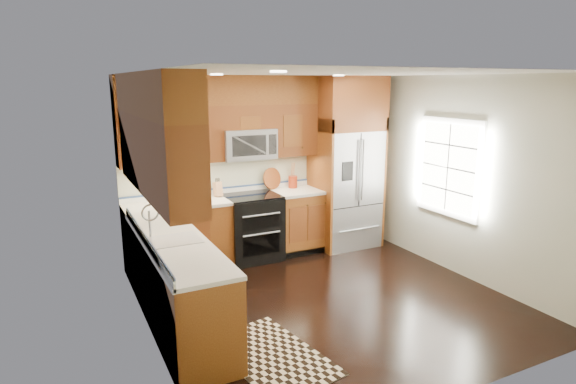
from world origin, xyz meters
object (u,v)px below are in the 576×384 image
refrigerator (346,163)px  utensil_crock (293,179)px  knife_block (218,189)px  range (252,227)px  rug (272,355)px

refrigerator → utensil_crock: bearing=162.6°
refrigerator → knife_block: 2.02m
range → knife_block: (-0.44, 0.18, 0.58)m
utensil_crock → knife_block: bearing=-178.8°
refrigerator → range: bearing=178.6°
refrigerator → utensil_crock: refrigerator is taller
utensil_crock → range: bearing=-164.6°
refrigerator → rug: 3.63m
rug → knife_block: knife_block is taller
range → knife_block: size_ratio=3.62×
range → refrigerator: 1.76m
refrigerator → utensil_crock: 0.86m
range → refrigerator: size_ratio=0.36×
rug → range: bearing=61.9°
range → knife_block: 0.75m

